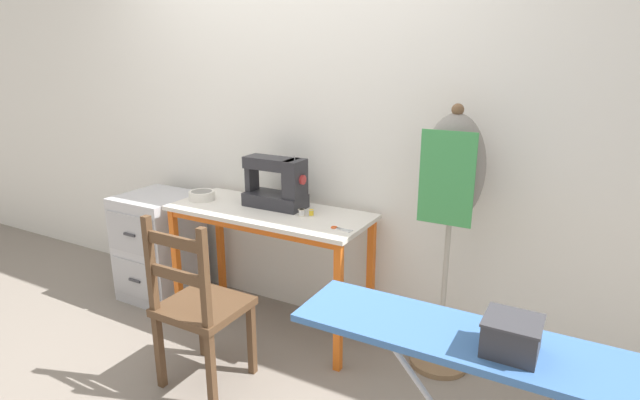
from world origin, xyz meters
TOP-DOWN VIEW (x-y plane):
  - ground_plane at (0.00, 0.00)m, footprint 14.00×14.00m
  - wall_back at (0.00, 0.57)m, footprint 10.00×0.05m
  - sewing_table at (0.00, 0.24)m, footprint 1.23×0.50m
  - sewing_machine at (0.02, 0.33)m, footprint 0.39×0.18m
  - fabric_bowl at (-0.50, 0.23)m, footprint 0.16×0.16m
  - scissors at (0.51, 0.16)m, footprint 0.13×0.05m
  - thread_spool_near_machine at (0.23, 0.25)m, footprint 0.04×0.04m
  - thread_spool_mid_table at (0.27, 0.28)m, footprint 0.03×0.03m
  - wooden_chair at (0.02, -0.40)m, footprint 0.40×0.38m
  - filing_cabinet at (-0.91, 0.22)m, footprint 0.46×0.48m
  - dress_form at (1.04, 0.36)m, footprint 0.32×0.32m
  - ironing_board at (1.41, -0.67)m, footprint 1.16×0.30m
  - storage_box at (1.50, -0.69)m, footprint 0.16×0.15m

SIDE VIEW (x-z plane):
  - ground_plane at x=0.00m, z-range 0.00..0.00m
  - filing_cabinet at x=-0.91m, z-range 0.00..0.74m
  - wooden_chair at x=0.02m, z-range -0.03..0.90m
  - sewing_table at x=0.00m, z-range 0.28..1.05m
  - scissors at x=0.51m, z-range 0.76..0.77m
  - ironing_board at x=1.41m, z-range 0.36..1.19m
  - thread_spool_mid_table at x=0.27m, z-range 0.76..0.80m
  - thread_spool_near_machine at x=0.23m, z-range 0.76..0.80m
  - fabric_bowl at x=-0.50m, z-range 0.76..0.82m
  - storage_box at x=1.50m, z-range 0.82..0.93m
  - sewing_machine at x=0.02m, z-range 0.74..1.07m
  - dress_form at x=1.04m, z-range 0.31..1.73m
  - wall_back at x=0.00m, z-range 0.00..2.55m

